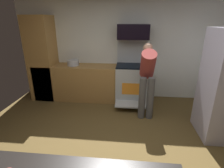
% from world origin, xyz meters
% --- Properties ---
extents(ground_plane, '(5.20, 4.80, 0.02)m').
position_xyz_m(ground_plane, '(0.00, 0.00, -0.01)').
color(ground_plane, brown).
extents(wall_back, '(5.20, 0.12, 2.60)m').
position_xyz_m(wall_back, '(0.00, 2.34, 1.30)').
color(wall_back, silver).
rests_on(wall_back, ground).
extents(lower_cabinet_run, '(2.40, 0.60, 0.90)m').
position_xyz_m(lower_cabinet_run, '(-0.90, 1.98, 0.45)').
color(lower_cabinet_run, '#A6793E').
rests_on(lower_cabinet_run, ground).
extents(cabinet_column, '(0.60, 0.60, 2.10)m').
position_xyz_m(cabinet_column, '(-1.90, 1.98, 1.05)').
color(cabinet_column, '#A6793E').
rests_on(cabinet_column, ground).
extents(oven_range, '(0.76, 1.01, 1.55)m').
position_xyz_m(oven_range, '(0.38, 1.97, 0.51)').
color(oven_range, '#B6BEBD').
rests_on(oven_range, ground).
extents(microwave, '(0.74, 0.38, 0.34)m').
position_xyz_m(microwave, '(0.38, 2.06, 1.73)').
color(microwave, black).
rests_on(microwave, oven_range).
extents(person_cook, '(0.31, 0.59, 1.54)m').
position_xyz_m(person_cook, '(0.69, 1.25, 0.91)').
color(person_cook, '#545454').
rests_on(person_cook, ground).
extents(stock_pot, '(0.29, 0.29, 0.15)m').
position_xyz_m(stock_pot, '(-1.11, 1.98, 0.97)').
color(stock_pot, '#B2B9C5').
rests_on(stock_pot, lower_cabinet_run).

